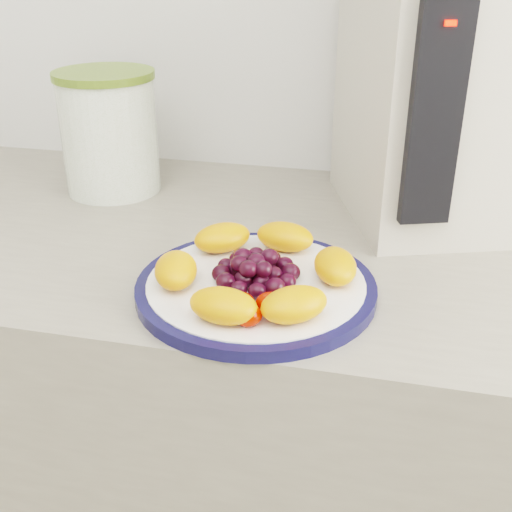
# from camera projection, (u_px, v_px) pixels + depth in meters

# --- Properties ---
(counter) EXTENTS (3.50, 0.60, 0.90)m
(counter) POSITION_uv_depth(u_px,v_px,m) (258.00, 468.00, 1.12)
(counter) COLOR gray
(counter) RESTS_ON floor
(cabinet_face) EXTENTS (3.48, 0.58, 0.84)m
(cabinet_face) POSITION_uv_depth(u_px,v_px,m) (258.00, 481.00, 1.13)
(cabinet_face) COLOR #836A4A
(cabinet_face) RESTS_ON floor
(plate_rim) EXTENTS (0.29, 0.29, 0.01)m
(plate_rim) POSITION_uv_depth(u_px,v_px,m) (256.00, 288.00, 0.76)
(plate_rim) COLOR #10123C
(plate_rim) RESTS_ON counter
(plate_face) EXTENTS (0.26, 0.26, 0.02)m
(plate_face) POSITION_uv_depth(u_px,v_px,m) (256.00, 287.00, 0.76)
(plate_face) COLOR white
(plate_face) RESTS_ON counter
(canister) EXTENTS (0.20, 0.20, 0.18)m
(canister) POSITION_uv_depth(u_px,v_px,m) (110.00, 136.00, 1.04)
(canister) COLOR #4D6C1F
(canister) RESTS_ON counter
(canister_lid) EXTENTS (0.21, 0.21, 0.01)m
(canister_lid) POSITION_uv_depth(u_px,v_px,m) (103.00, 75.00, 1.00)
(canister_lid) COLOR #5C7228
(canister_lid) RESTS_ON canister
(appliance_body) EXTENTS (0.30, 0.35, 0.37)m
(appliance_body) POSITION_uv_depth(u_px,v_px,m) (432.00, 91.00, 0.91)
(appliance_body) COLOR beige
(appliance_body) RESTS_ON counter
(appliance_panel) EXTENTS (0.07, 0.04, 0.28)m
(appliance_panel) POSITION_uv_depth(u_px,v_px,m) (435.00, 115.00, 0.77)
(appliance_panel) COLOR black
(appliance_panel) RESTS_ON appliance_body
(appliance_led) EXTENTS (0.01, 0.01, 0.01)m
(appliance_led) POSITION_uv_depth(u_px,v_px,m) (450.00, 23.00, 0.71)
(appliance_led) COLOR #FF0C05
(appliance_led) RESTS_ON appliance_panel
(fruit_plate) EXTENTS (0.25, 0.25, 0.04)m
(fruit_plate) POSITION_uv_depth(u_px,v_px,m) (256.00, 270.00, 0.75)
(fruit_plate) COLOR orange
(fruit_plate) RESTS_ON plate_face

